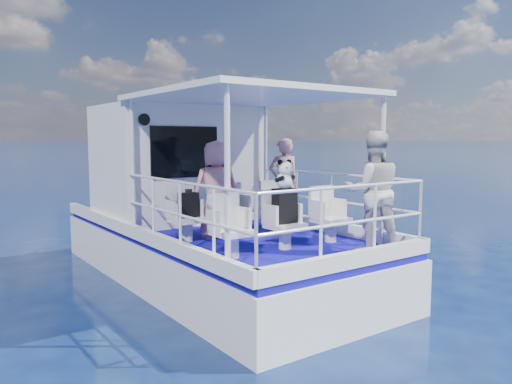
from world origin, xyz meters
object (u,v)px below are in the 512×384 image
(passenger_port_fwd, at_px, (216,189))
(panda, at_px, (284,174))
(backpack_center, at_px, (285,206))
(passenger_stbd_aft, at_px, (373,192))

(passenger_port_fwd, xyz_separation_m, panda, (0.35, -1.30, 0.30))
(backpack_center, xyz_separation_m, panda, (-0.01, -0.00, 0.45))
(passenger_stbd_aft, bearing_deg, passenger_port_fwd, -24.53)
(passenger_port_fwd, bearing_deg, panda, 118.01)
(passenger_port_fwd, distance_m, panda, 1.38)
(passenger_port_fwd, distance_m, passenger_stbd_aft, 2.46)
(passenger_port_fwd, relative_size, panda, 3.83)
(passenger_port_fwd, relative_size, backpack_center, 3.12)
(backpack_center, height_order, panda, panda)
(passenger_stbd_aft, xyz_separation_m, backpack_center, (-0.94, 0.80, -0.22))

